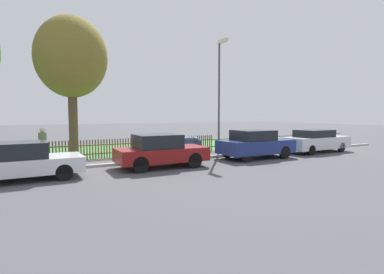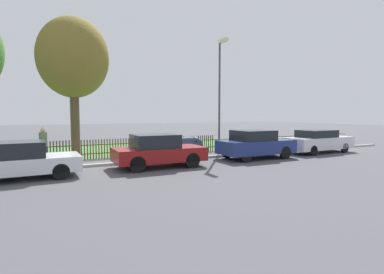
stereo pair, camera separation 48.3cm
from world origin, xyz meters
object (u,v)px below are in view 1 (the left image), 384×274
at_px(parked_car_black_saloon, 160,151).
at_px(street_lamp, 220,85).
at_px(covered_motorcycle, 188,144).
at_px(parked_car_navy_estate, 255,144).
at_px(parked_car_silver_hatchback, 23,161).
at_px(tree_mid_park, 71,58).
at_px(pedestrian_near_fence, 43,144).
at_px(parked_car_red_compact, 316,141).

xyz_separation_m(parked_car_black_saloon, street_lamp, (4.39, 1.90, 3.23)).
distance_m(covered_motorcycle, street_lamp, 3.78).
distance_m(parked_car_navy_estate, covered_motorcycle, 3.82).
height_order(parked_car_navy_estate, street_lamp, street_lamp).
height_order(parked_car_silver_hatchback, parked_car_navy_estate, parked_car_navy_estate).
distance_m(parked_car_black_saloon, covered_motorcycle, 4.19).
bearing_deg(parked_car_silver_hatchback, parked_car_navy_estate, -0.54).
xyz_separation_m(parked_car_black_saloon, tree_mid_park, (-2.85, 6.11, 4.76)).
bearing_deg(covered_motorcycle, parked_car_silver_hatchback, -156.91).
distance_m(parked_car_black_saloon, tree_mid_park, 8.25).
bearing_deg(tree_mid_park, street_lamp, -30.14).
bearing_deg(parked_car_navy_estate, pedestrian_near_fence, 163.52).
distance_m(parked_car_silver_hatchback, parked_car_navy_estate, 10.76).
bearing_deg(parked_car_black_saloon, covered_motorcycle, 46.44).
distance_m(covered_motorcycle, tree_mid_park, 8.17).
bearing_deg(parked_car_silver_hatchback, street_lamp, 9.88).
bearing_deg(street_lamp, covered_motorcycle, 143.17).
relative_size(parked_car_navy_estate, street_lamp, 0.62).
xyz_separation_m(parked_car_silver_hatchback, covered_motorcycle, (8.22, 3.04, -0.03)).
distance_m(covered_motorcycle, pedestrian_near_fence, 7.49).
height_order(parked_car_black_saloon, pedestrian_near_fence, pedestrian_near_fence).
bearing_deg(parked_car_red_compact, street_lamp, 163.16).
distance_m(parked_car_silver_hatchback, street_lamp, 10.40).
bearing_deg(street_lamp, tree_mid_park, 149.86).
bearing_deg(parked_car_navy_estate, parked_car_red_compact, 2.27).
xyz_separation_m(parked_car_silver_hatchback, pedestrian_near_fence, (0.73, 3.17, 0.29)).
xyz_separation_m(parked_car_black_saloon, parked_car_red_compact, (10.42, 0.32, -0.03)).
height_order(parked_car_silver_hatchback, street_lamp, street_lamp).
xyz_separation_m(tree_mid_park, pedestrian_near_fence, (-1.69, -2.98, -4.53)).
bearing_deg(parked_car_red_compact, covered_motorcycle, 158.23).
height_order(covered_motorcycle, tree_mid_park, tree_mid_park).
bearing_deg(parked_car_red_compact, pedestrian_near_fence, 167.24).
height_order(tree_mid_park, street_lamp, tree_mid_park).
bearing_deg(parked_car_black_saloon, street_lamp, 24.41).
bearing_deg(parked_car_black_saloon, pedestrian_near_fence, 146.48).
xyz_separation_m(parked_car_red_compact, covered_motorcycle, (-7.48, 2.66, -0.06)).
distance_m(parked_car_red_compact, pedestrian_near_fence, 15.23).
xyz_separation_m(covered_motorcycle, tree_mid_park, (-5.79, 3.12, 4.85)).
bearing_deg(covered_motorcycle, pedestrian_near_fence, -178.22).
bearing_deg(parked_car_black_saloon, parked_car_navy_estate, 2.40).
relative_size(parked_car_navy_estate, covered_motorcycle, 1.95).
height_order(parked_car_black_saloon, parked_car_navy_estate, parked_car_navy_estate).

